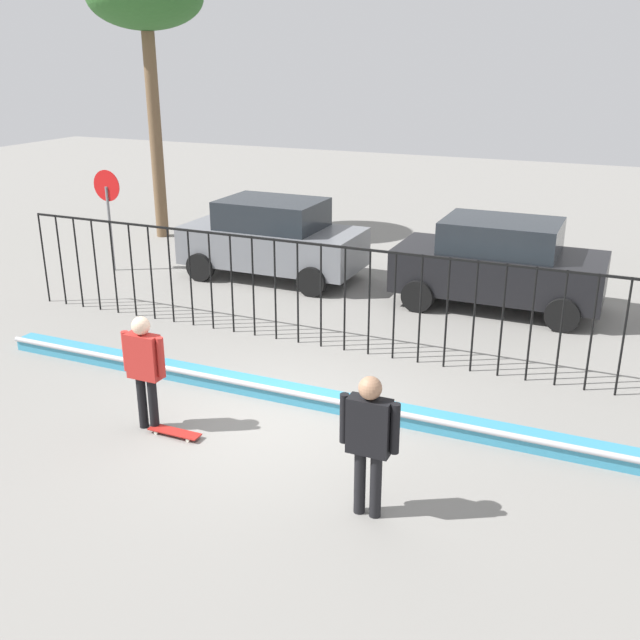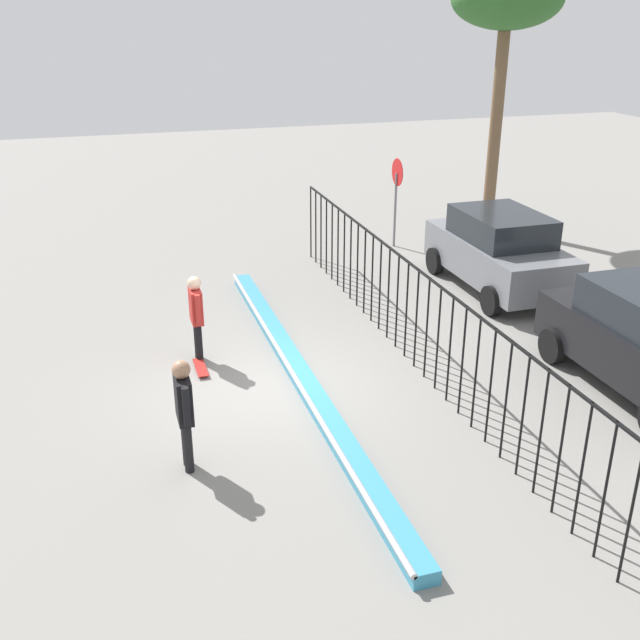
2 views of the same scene
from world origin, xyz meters
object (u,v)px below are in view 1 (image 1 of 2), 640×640
object	(u,v)px
stop_sign	(108,206)
palm_tree_short	(145,3)
parked_car_gray	(273,238)
parked_car_black	(499,263)
skateboard	(175,432)
skateboarder	(144,363)
camera_operator	(369,434)

from	to	relation	value
stop_sign	palm_tree_short	bearing A→B (deg)	106.22
palm_tree_short	parked_car_gray	bearing A→B (deg)	-26.52
parked_car_black	stop_sign	xyz separation A→B (m)	(-9.35, -1.00, 0.64)
palm_tree_short	skateboard	bearing A→B (deg)	-54.05
parked_car_gray	palm_tree_short	bearing A→B (deg)	157.78
palm_tree_short	skateboarder	bearing A→B (deg)	-55.71
skateboard	parked_car_gray	distance (m)	7.96
parked_car_gray	stop_sign	bearing A→B (deg)	-160.85
skateboard	palm_tree_short	xyz separation A→B (m)	(-7.29, 10.05, 6.35)
camera_operator	parked_car_black	size ratio (longest dim) A/B	0.41
parked_car_gray	stop_sign	xyz separation A→B (m)	(-3.96, -1.05, 0.64)
camera_operator	palm_tree_short	xyz separation A→B (m)	(-10.45, 10.71, 5.34)
skateboarder	palm_tree_short	xyz separation A→B (m)	(-6.82, 10.00, 5.38)
parked_car_gray	parked_car_black	xyz separation A→B (m)	(5.39, -0.05, 0.00)
parked_car_black	palm_tree_short	size ratio (longest dim) A/B	0.58
skateboarder	skateboard	bearing A→B (deg)	-27.65
skateboarder	camera_operator	size ratio (longest dim) A/B	0.97
skateboard	camera_operator	bearing A→B (deg)	-7.59
skateboarder	palm_tree_short	distance (m)	13.25
skateboarder	camera_operator	world-z (taller)	camera_operator
parked_car_gray	stop_sign	world-z (taller)	stop_sign
parked_car_gray	parked_car_black	distance (m)	5.39
camera_operator	parked_car_gray	size ratio (longest dim) A/B	0.41
camera_operator	palm_tree_short	bearing A→B (deg)	-19.37
skateboard	parked_car_black	world-z (taller)	parked_car_black
skateboarder	parked_car_gray	world-z (taller)	parked_car_gray
skateboarder	parked_car_gray	distance (m)	7.74
parked_car_gray	skateboarder	bearing A→B (deg)	-71.95
camera_operator	palm_tree_short	distance (m)	15.89
skateboarder	parked_car_black	world-z (taller)	parked_car_black
parked_car_black	skateboarder	bearing A→B (deg)	-112.97
camera_operator	stop_sign	bearing A→B (deg)	-10.95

